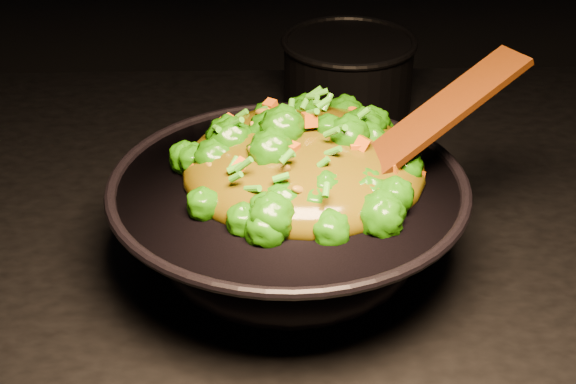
{
  "coord_description": "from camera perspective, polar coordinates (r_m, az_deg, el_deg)",
  "views": [
    {
      "loc": [
        -0.01,
        -0.89,
        1.49
      ],
      "look_at": [
        0.01,
        -0.08,
        0.99
      ],
      "focal_mm": 55.0,
      "sensor_mm": 36.0,
      "label": 1
    }
  ],
  "objects": [
    {
      "name": "back_pot",
      "position": [
        1.32,
        3.9,
        7.69
      ],
      "size": [
        0.19,
        0.19,
        0.11
      ],
      "primitive_type": "cylinder",
      "rotation": [
        0.0,
        0.0,
        -0.0
      ],
      "color": "black",
      "rests_on": "stovetop"
    },
    {
      "name": "wok",
      "position": [
        0.96,
        0.02,
        -2.21
      ],
      "size": [
        0.48,
        0.48,
        0.1
      ],
      "primitive_type": null,
      "rotation": [
        0.0,
        0.0,
        0.34
      ],
      "color": "black",
      "rests_on": "stovetop"
    },
    {
      "name": "spatula",
      "position": [
        0.93,
        8.02,
        3.67
      ],
      "size": [
        0.27,
        0.19,
        0.12
      ],
      "primitive_type": "cube",
      "rotation": [
        0.0,
        -0.38,
        0.55
      ],
      "color": "#331507",
      "rests_on": "wok"
    },
    {
      "name": "stir_fry",
      "position": [
        0.94,
        1.04,
        3.7
      ],
      "size": [
        0.35,
        0.35,
        0.09
      ],
      "primitive_type": null,
      "rotation": [
        0.0,
        0.0,
        -0.4
      ],
      "color": "#206B07",
      "rests_on": "wok"
    }
  ]
}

